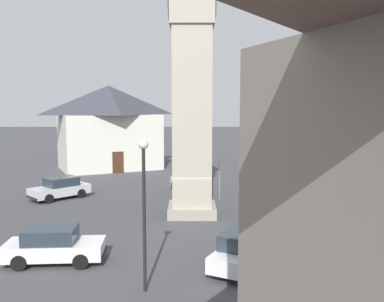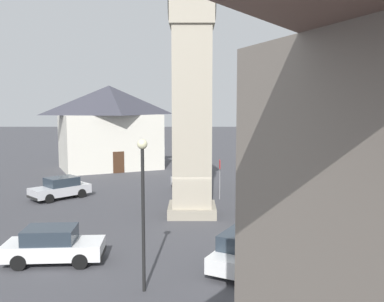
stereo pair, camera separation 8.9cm
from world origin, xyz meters
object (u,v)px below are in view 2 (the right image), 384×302
(car_green_alley, at_px, (53,245))
(road_sign, at_px, (220,173))
(car_silver_kerb, at_px, (336,215))
(car_red_corner, at_px, (188,182))
(car_white_side, at_px, (244,249))
(tree, at_px, (335,134))
(lamp_post, at_px, (143,192))
(car_blue_kerb, at_px, (60,188))
(car_black_far, at_px, (276,178))
(pedestrian, at_px, (278,184))
(clock_tower, at_px, (192,20))
(building_hall_far, at_px, (110,126))

(car_green_alley, xyz_separation_m, road_sign, (-12.08, 7.84, 1.14))
(car_silver_kerb, relative_size, car_red_corner, 1.00)
(car_white_side, xyz_separation_m, road_sign, (-12.63, -0.21, 1.14))
(tree, xyz_separation_m, road_sign, (0.46, -8.15, -2.67))
(car_green_alley, bearing_deg, lamp_post, 56.27)
(car_blue_kerb, bearing_deg, car_black_far, 104.00)
(car_red_corner, bearing_deg, pedestrian, 74.25)
(car_silver_kerb, height_order, car_green_alley, same)
(car_green_alley, bearing_deg, car_red_corner, 158.95)
(car_green_alley, relative_size, tree, 0.62)
(clock_tower, xyz_separation_m, car_red_corner, (-6.66, -0.30, -10.78))
(clock_tower, relative_size, building_hall_far, 1.64)
(road_sign, bearing_deg, building_hall_far, -144.18)
(clock_tower, relative_size, car_white_side, 4.45)
(car_white_side, bearing_deg, pedestrian, 163.11)
(car_blue_kerb, relative_size, car_red_corner, 0.93)
(car_black_far, bearing_deg, car_white_side, -15.33)
(car_green_alley, bearing_deg, car_silver_kerb, 109.49)
(car_black_far, height_order, pedestrian, pedestrian)
(clock_tower, distance_m, car_red_corner, 12.68)
(tree, height_order, road_sign, tree)
(car_silver_kerb, xyz_separation_m, tree, (-7.72, 2.36, 3.81))
(clock_tower, bearing_deg, car_green_alley, -36.82)
(car_black_far, relative_size, lamp_post, 0.76)
(car_silver_kerb, relative_size, car_black_far, 1.06)
(car_red_corner, bearing_deg, road_sign, 42.56)
(clock_tower, height_order, road_sign, clock_tower)
(building_hall_far, bearing_deg, pedestrian, 46.61)
(car_black_far, relative_size, car_green_alley, 0.99)
(car_blue_kerb, bearing_deg, car_red_corner, 103.75)
(pedestrian, height_order, tree, tree)
(car_red_corner, relative_size, pedestrian, 2.63)
(car_white_side, height_order, road_sign, road_sign)
(tree, distance_m, road_sign, 8.59)
(car_blue_kerb, relative_size, pedestrian, 2.44)
(tree, bearing_deg, pedestrian, -92.31)
(car_white_side, distance_m, pedestrian, 13.84)
(car_black_far, bearing_deg, clock_tower, -38.71)
(clock_tower, bearing_deg, car_silver_kerb, 68.58)
(tree, bearing_deg, car_green_alley, -51.89)
(car_silver_kerb, relative_size, pedestrian, 2.63)
(car_red_corner, xyz_separation_m, car_black_far, (-1.81, 7.09, 0.00))
(car_blue_kerb, bearing_deg, car_white_side, 41.92)
(car_red_corner, bearing_deg, car_silver_kerb, 39.65)
(car_silver_kerb, distance_m, car_red_corner, 12.60)
(car_red_corner, relative_size, tree, 0.65)
(car_white_side, relative_size, road_sign, 1.59)
(clock_tower, xyz_separation_m, tree, (-4.68, 10.10, -6.97))
(car_blue_kerb, relative_size, building_hall_far, 0.34)
(car_white_side, bearing_deg, lamp_post, -60.11)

